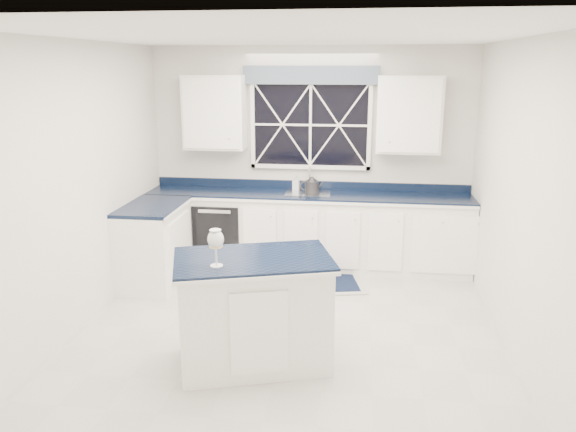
# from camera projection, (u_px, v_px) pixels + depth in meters

# --- Properties ---
(ground) EXTENTS (4.50, 4.50, 0.00)m
(ground) POSITION_uv_depth(u_px,v_px,m) (287.00, 337.00, 5.27)
(ground) COLOR #B7B7B2
(ground) RESTS_ON ground
(back_wall) EXTENTS (4.00, 0.10, 2.70)m
(back_wall) POSITION_uv_depth(u_px,v_px,m) (310.00, 157.00, 7.07)
(back_wall) COLOR silver
(back_wall) RESTS_ON ground
(base_cabinets) EXTENTS (3.99, 1.60, 0.90)m
(base_cabinets) POSITION_uv_depth(u_px,v_px,m) (279.00, 234.00, 6.90)
(base_cabinets) COLOR white
(base_cabinets) RESTS_ON ground
(countertop) EXTENTS (3.98, 0.64, 0.04)m
(countertop) POSITION_uv_depth(u_px,v_px,m) (308.00, 195.00, 6.90)
(countertop) COLOR black
(countertop) RESTS_ON base_cabinets
(dishwasher) EXTENTS (0.60, 0.58, 0.82)m
(dishwasher) POSITION_uv_depth(u_px,v_px,m) (222.00, 231.00, 7.17)
(dishwasher) COLOR black
(dishwasher) RESTS_ON ground
(window) EXTENTS (1.65, 0.09, 1.26)m
(window) POSITION_uv_depth(u_px,v_px,m) (310.00, 118.00, 6.90)
(window) COLOR black
(window) RESTS_ON ground
(upper_cabinets) EXTENTS (3.10, 0.34, 0.90)m
(upper_cabinets) POSITION_uv_depth(u_px,v_px,m) (310.00, 114.00, 6.77)
(upper_cabinets) COLOR white
(upper_cabinets) RESTS_ON ground
(faucet) EXTENTS (0.05, 0.20, 0.30)m
(faucet) POSITION_uv_depth(u_px,v_px,m) (309.00, 178.00, 7.04)
(faucet) COLOR silver
(faucet) RESTS_ON countertop
(island) EXTENTS (1.45, 1.11, 0.95)m
(island) POSITION_uv_depth(u_px,v_px,m) (254.00, 311.00, 4.70)
(island) COLOR white
(island) RESTS_ON ground
(rug) EXTENTS (1.45, 1.05, 0.02)m
(rug) POSITION_uv_depth(u_px,v_px,m) (306.00, 282.00, 6.55)
(rug) COLOR #A7A7A2
(rug) RESTS_ON ground
(kettle) EXTENTS (0.29, 0.18, 0.20)m
(kettle) POSITION_uv_depth(u_px,v_px,m) (312.00, 185.00, 6.93)
(kettle) COLOR #2B2B2D
(kettle) RESTS_ON countertop
(wine_glass) EXTENTS (0.13, 0.13, 0.30)m
(wine_glass) POSITION_uv_depth(u_px,v_px,m) (216.00, 241.00, 4.32)
(wine_glass) COLOR white
(wine_glass) RESTS_ON island
(soap_bottle) EXTENTS (0.09, 0.09, 0.18)m
(soap_bottle) POSITION_uv_depth(u_px,v_px,m) (296.00, 182.00, 7.09)
(soap_bottle) COLOR silver
(soap_bottle) RESTS_ON countertop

